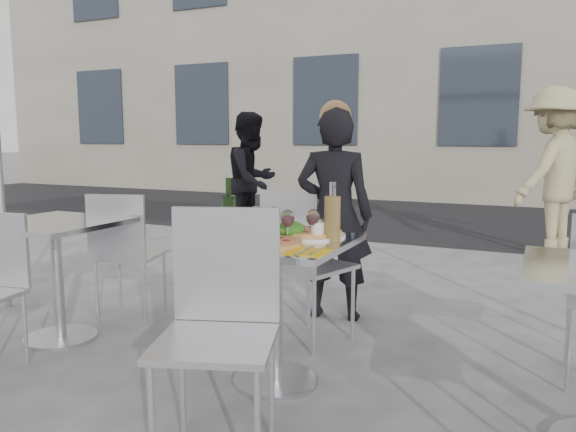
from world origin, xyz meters
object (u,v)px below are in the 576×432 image
at_px(pizza_far, 312,233).
at_px(wineglass_white_b, 274,216).
at_px(pizza_near, 266,242).
at_px(wine_bottle, 229,212).
at_px(side_chair_lfar, 124,246).
at_px(sugar_shaker, 318,229).
at_px(chair_far, 300,255).
at_px(salad_plate, 291,231).
at_px(pedestrian_a, 252,181).
at_px(wineglass_white_a, 256,215).
at_px(carafe, 332,217).
at_px(wineglass_red_a, 288,219).
at_px(chair_near, 221,311).
at_px(napkin_left, 199,244).
at_px(side_table_left, 56,255).
at_px(pedestrian_b, 553,172).
at_px(wineglass_red_b, 313,219).
at_px(napkin_right, 309,252).
at_px(main_table, 276,281).
at_px(woman_diner, 334,215).

distance_m(pizza_far, wineglass_white_b, 0.22).
bearing_deg(pizza_near, wine_bottle, 147.89).
height_order(side_chair_lfar, sugar_shaker, side_chair_lfar).
bearing_deg(chair_far, salad_plate, 126.47).
height_order(pedestrian_a, wineglass_white_a, pedestrian_a).
xyz_separation_m(carafe, wineglass_red_a, (-0.19, -0.12, -0.01)).
xyz_separation_m(chair_far, chair_near, (0.17, -1.19, 0.02)).
bearing_deg(chair_near, side_chair_lfar, 123.71).
distance_m(salad_plate, napkin_left, 0.48).
distance_m(side_table_left, salad_plate, 1.57).
bearing_deg(chair_near, pedestrian_b, 56.68).
height_order(side_table_left, wineglass_red_a, wineglass_red_a).
bearing_deg(pizza_far, wine_bottle, -166.61).
relative_size(carafe, sugar_shaker, 2.71).
height_order(wineglass_red_b, napkin_right, wineglass_red_b).
xyz_separation_m(main_table, wineglass_white_a, (-0.14, 0.05, 0.32)).
relative_size(chair_far, napkin_right, 4.71).
distance_m(main_table, chair_near, 0.64).
bearing_deg(pizza_far, side_table_left, -173.87).
xyz_separation_m(side_chair_lfar, pedestrian_a, (-0.44, 2.64, 0.24)).
distance_m(salad_plate, carafe, 0.23).
relative_size(chair_far, wineglass_red_a, 5.99).
xyz_separation_m(woman_diner, sugar_shaker, (0.30, -1.06, 0.08)).
xyz_separation_m(side_chair_lfar, pizza_near, (1.38, -0.59, 0.24)).
relative_size(pizza_near, wine_bottle, 1.18).
relative_size(side_table_left, wineglass_white_b, 4.76).
bearing_deg(napkin_left, salad_plate, 20.76).
relative_size(side_table_left, chair_far, 0.79).
bearing_deg(wine_bottle, pedestrian_b, 68.37).
height_order(wineglass_red_a, napkin_left, wineglass_red_a).
bearing_deg(side_table_left, wineglass_red_a, -0.56).
xyz_separation_m(pizza_far, sugar_shaker, (0.07, -0.09, 0.04)).
bearing_deg(pedestrian_a, carafe, -134.78).
bearing_deg(wineglass_red_a, wineglass_white_a, 162.08).
bearing_deg(wine_bottle, main_table, -12.91).
height_order(chair_near, carafe, carafe).
height_order(woman_diner, wineglass_red_b, woman_diner).
bearing_deg(main_table, salad_plate, 61.89).
distance_m(main_table, woman_diner, 1.16).
bearing_deg(main_table, wineglass_red_b, 18.61).
relative_size(chair_near, wineglass_white_b, 6.19).
height_order(side_chair_lfar, salad_plate, side_chair_lfar).
xyz_separation_m(side_chair_lfar, carafe, (1.63, -0.35, 0.34)).
bearing_deg(side_table_left, pizza_far, 6.13).
bearing_deg(chair_far, napkin_right, 134.83).
height_order(pedestrian_b, wineglass_red_b, pedestrian_b).
bearing_deg(pizza_far, pedestrian_b, 73.56).
xyz_separation_m(woman_diner, wineglass_white_a, (-0.03, -1.08, 0.13)).
bearing_deg(salad_plate, wineglass_white_a, -170.25).
relative_size(chair_near, wine_bottle, 3.30).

